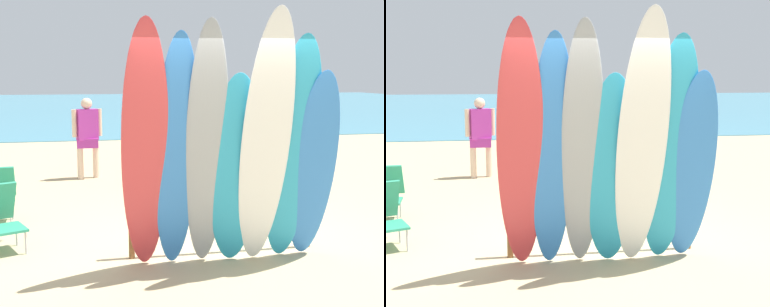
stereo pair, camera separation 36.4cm
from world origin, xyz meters
TOP-DOWN VIEW (x-y plane):
  - ground at (0.00, 14.00)m, footprint 60.00×60.00m
  - ocean_water at (0.00, 31.28)m, footprint 60.00×40.00m
  - surfboard_rack at (0.00, 0.00)m, footprint 2.32×0.07m
  - surfboard_red_0 at (-0.98, -0.48)m, footprint 0.53×0.68m
  - surfboard_blue_1 at (-0.64, -0.46)m, footprint 0.50×0.60m
  - surfboard_grey_2 at (-0.32, -0.50)m, footprint 0.51×0.72m
  - surfboard_teal_3 at (0.01, -0.47)m, footprint 0.62×0.58m
  - surfboard_white_4 at (0.32, -0.61)m, footprint 0.58×0.79m
  - surfboard_teal_5 at (0.65, -0.53)m, footprint 0.59×0.70m
  - surfboard_blue_6 at (0.93, -0.49)m, footprint 0.55×0.68m
  - beachgoer_by_water at (1.44, 5.70)m, footprint 0.45×0.64m
  - beachgoer_near_rack at (1.66, 7.26)m, footprint 0.59×0.40m
  - beachgoer_strolling at (-1.57, 5.01)m, footprint 0.61×0.33m
  - beachgoer_photographing at (0.63, 1.98)m, footprint 0.50×0.45m
  - beachgoer_midbeach at (-0.11, 4.07)m, footprint 0.42×0.56m

SIDE VIEW (x-z plane):
  - ground at x=0.00m, z-range 0.00..0.00m
  - ocean_water at x=0.00m, z-range 0.00..0.02m
  - surfboard_rack at x=0.00m, z-range 0.19..0.94m
  - beachgoer_midbeach at x=-0.11m, z-range 0.12..1.74m
  - beachgoer_strolling at x=-1.57m, z-range 0.13..1.79m
  - beachgoer_photographing at x=0.63m, z-range 0.13..1.81m
  - beachgoer_near_rack at x=1.66m, z-range 0.13..1.85m
  - beachgoer_by_water at x=1.44m, z-range 0.13..1.86m
  - surfboard_teal_3 at x=0.01m, z-range 0.00..2.17m
  - surfboard_blue_6 at x=0.93m, z-range 0.00..2.20m
  - surfboard_teal_5 at x=0.65m, z-range 0.00..2.57m
  - surfboard_blue_1 at x=-0.64m, z-range 0.00..2.59m
  - surfboard_grey_2 at x=-0.32m, z-range 0.00..2.71m
  - surfboard_red_0 at x=-0.98m, z-range 0.00..2.71m
  - surfboard_white_4 at x=0.32m, z-range 0.00..2.82m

